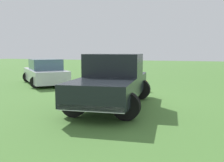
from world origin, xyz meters
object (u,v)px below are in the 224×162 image
Objects in this scene: pickup_truck at (113,79)px; sedan_near at (45,73)px; person_bystander at (122,70)px; traffic_cone at (147,86)px.

sedan_near is (5.59, -4.39, -0.29)m from pickup_truck.
traffic_cone is at bearing 153.06° from person_bystander.
person_bystander is (-4.74, 0.33, 0.27)m from sedan_near.
sedan_near is 8.00× the size of traffic_cone.
person_bystander reaches higher than sedan_near.
pickup_truck is 7.11m from sedan_near.
pickup_truck is 3.08× the size of person_bystander.
traffic_cone is at bearing -142.88° from sedan_near.
pickup_truck reaches higher than traffic_cone.
person_bystander is 3.02× the size of traffic_cone.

